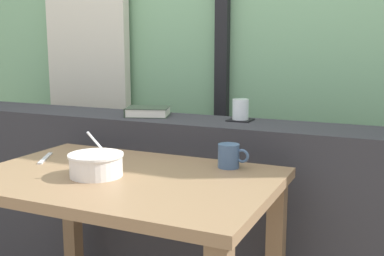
{
  "coord_description": "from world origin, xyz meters",
  "views": [
    {
      "loc": [
        0.92,
        -1.31,
        1.16
      ],
      "look_at": [
        0.12,
        0.45,
        0.82
      ],
      "focal_mm": 44.13,
      "sensor_mm": 36.0,
      "label": 1
    }
  ],
  "objects_px": {
    "fork_utensil": "(45,158)",
    "ceramic_mug": "(229,156)",
    "closed_book": "(148,111)",
    "soup_bowl": "(96,165)",
    "breakfast_table": "(124,211)",
    "coaster_square": "(240,120)",
    "juice_glass": "(240,110)"
  },
  "relations": [
    {
      "from": "fork_utensil",
      "to": "ceramic_mug",
      "type": "bearing_deg",
      "value": -13.67
    },
    {
      "from": "ceramic_mug",
      "to": "closed_book",
      "type": "bearing_deg",
      "value": 147.54
    },
    {
      "from": "soup_bowl",
      "to": "fork_utensil",
      "type": "bearing_deg",
      "value": 160.13
    },
    {
      "from": "breakfast_table",
      "to": "coaster_square",
      "type": "distance_m",
      "value": 0.69
    },
    {
      "from": "juice_glass",
      "to": "soup_bowl",
      "type": "relative_size",
      "value": 0.48
    },
    {
      "from": "coaster_square",
      "to": "closed_book",
      "type": "height_order",
      "value": "closed_book"
    },
    {
      "from": "juice_glass",
      "to": "soup_bowl",
      "type": "bearing_deg",
      "value": -112.89
    },
    {
      "from": "soup_bowl",
      "to": "fork_utensil",
      "type": "xyz_separation_m",
      "value": [
        -0.32,
        0.12,
        -0.03
      ]
    },
    {
      "from": "coaster_square",
      "to": "closed_book",
      "type": "distance_m",
      "value": 0.43
    },
    {
      "from": "coaster_square",
      "to": "fork_utensil",
      "type": "height_order",
      "value": "coaster_square"
    },
    {
      "from": "breakfast_table",
      "to": "soup_bowl",
      "type": "distance_m",
      "value": 0.19
    },
    {
      "from": "fork_utensil",
      "to": "ceramic_mug",
      "type": "xyz_separation_m",
      "value": [
        0.68,
        0.17,
        0.04
      ]
    },
    {
      "from": "coaster_square",
      "to": "soup_bowl",
      "type": "height_order",
      "value": "soup_bowl"
    },
    {
      "from": "ceramic_mug",
      "to": "breakfast_table",
      "type": "bearing_deg",
      "value": -140.43
    },
    {
      "from": "breakfast_table",
      "to": "soup_bowl",
      "type": "height_order",
      "value": "soup_bowl"
    },
    {
      "from": "breakfast_table",
      "to": "coaster_square",
      "type": "xyz_separation_m",
      "value": [
        0.2,
        0.61,
        0.24
      ]
    },
    {
      "from": "coaster_square",
      "to": "ceramic_mug",
      "type": "xyz_separation_m",
      "value": [
        0.09,
        -0.38,
        -0.07
      ]
    },
    {
      "from": "breakfast_table",
      "to": "closed_book",
      "type": "xyz_separation_m",
      "value": [
        -0.23,
        0.57,
        0.25
      ]
    },
    {
      "from": "soup_bowl",
      "to": "ceramic_mug",
      "type": "distance_m",
      "value": 0.46
    },
    {
      "from": "breakfast_table",
      "to": "closed_book",
      "type": "height_order",
      "value": "closed_book"
    },
    {
      "from": "closed_book",
      "to": "fork_utensil",
      "type": "distance_m",
      "value": 0.54
    },
    {
      "from": "coaster_square",
      "to": "fork_utensil",
      "type": "xyz_separation_m",
      "value": [
        -0.6,
        -0.54,
        -0.11
      ]
    },
    {
      "from": "fork_utensil",
      "to": "closed_book",
      "type": "bearing_deg",
      "value": 44.0
    },
    {
      "from": "breakfast_table",
      "to": "juice_glass",
      "type": "relative_size",
      "value": 11.44
    },
    {
      "from": "juice_glass",
      "to": "closed_book",
      "type": "bearing_deg",
      "value": -174.03
    },
    {
      "from": "closed_book",
      "to": "soup_bowl",
      "type": "relative_size",
      "value": 1.25
    },
    {
      "from": "coaster_square",
      "to": "fork_utensil",
      "type": "relative_size",
      "value": 0.59
    },
    {
      "from": "soup_bowl",
      "to": "fork_utensil",
      "type": "height_order",
      "value": "soup_bowl"
    },
    {
      "from": "coaster_square",
      "to": "fork_utensil",
      "type": "distance_m",
      "value": 0.82
    },
    {
      "from": "breakfast_table",
      "to": "fork_utensil",
      "type": "bearing_deg",
      "value": 169.97
    },
    {
      "from": "juice_glass",
      "to": "ceramic_mug",
      "type": "bearing_deg",
      "value": -77.01
    },
    {
      "from": "closed_book",
      "to": "soup_bowl",
      "type": "height_order",
      "value": "soup_bowl"
    }
  ]
}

